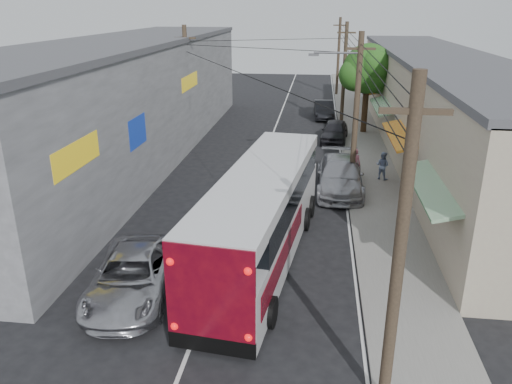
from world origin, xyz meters
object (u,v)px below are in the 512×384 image
at_px(parked_car_mid, 335,131).
at_px(pedestrian_far, 382,165).
at_px(coach_bus, 262,214).
at_px(parked_car_far, 324,110).
at_px(jeepney, 132,276).
at_px(pedestrian_near, 354,165).
at_px(parked_suv, 340,175).

relative_size(parked_car_mid, pedestrian_far, 2.82).
bearing_deg(coach_bus, parked_car_far, 91.37).
relative_size(coach_bus, parked_car_far, 2.77).
height_order(jeepney, pedestrian_near, pedestrian_near).
height_order(parked_suv, parked_car_mid, parked_suv).
bearing_deg(parked_suv, pedestrian_far, 38.35).
xyz_separation_m(coach_bus, parked_car_far, (2.37, 25.84, -1.07)).
distance_m(jeepney, parked_suv, 13.19).
bearing_deg(parked_car_far, parked_suv, -90.78).
relative_size(coach_bus, pedestrian_near, 6.67).
distance_m(parked_car_mid, pedestrian_far, 8.70).
xyz_separation_m(parked_suv, pedestrian_near, (0.80, 1.35, 0.20)).
bearing_deg(coach_bus, pedestrian_far, 66.85).
bearing_deg(coach_bus, parked_suv, 74.53).
height_order(parked_car_far, pedestrian_near, pedestrian_near).
bearing_deg(pedestrian_far, parked_suv, 68.99).
relative_size(jeepney, parked_suv, 0.94).
xyz_separation_m(coach_bus, pedestrian_far, (5.54, 9.68, -0.91)).
bearing_deg(pedestrian_far, coach_bus, 90.99).
bearing_deg(coach_bus, jeepney, -133.84).
bearing_deg(jeepney, coach_bus, 32.04).
distance_m(coach_bus, pedestrian_far, 11.19).
relative_size(parked_car_mid, parked_car_far, 0.98).
distance_m(parked_suv, parked_car_mid, 10.22).
height_order(parked_car_far, pedestrian_far, pedestrian_far).
distance_m(jeepney, pedestrian_near, 14.76).
bearing_deg(pedestrian_near, coach_bus, 76.50).
height_order(coach_bus, parked_car_far, coach_bus).
xyz_separation_m(jeepney, pedestrian_far, (9.50, 12.95, 0.14)).
height_order(coach_bus, parked_suv, coach_bus).
xyz_separation_m(parked_car_mid, parked_car_far, (-0.75, 7.81, -0.01)).
distance_m(coach_bus, parked_suv, 8.49).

